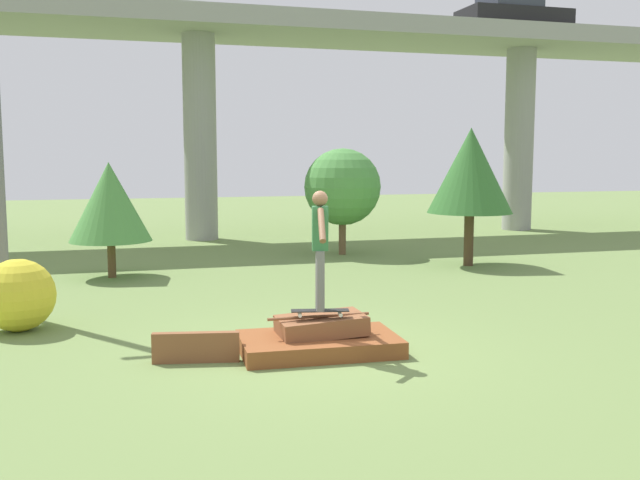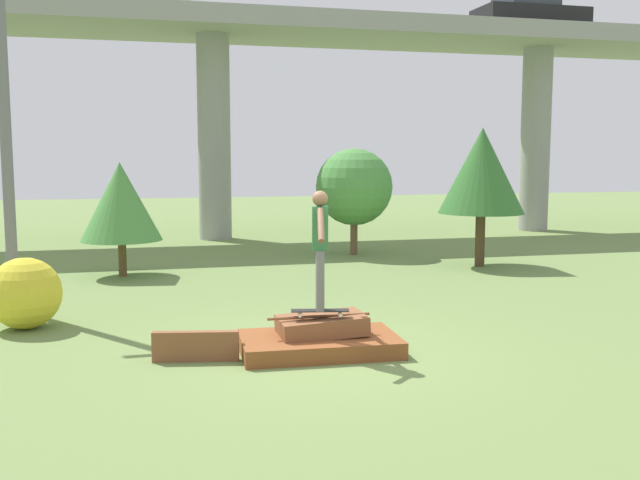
% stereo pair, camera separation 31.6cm
% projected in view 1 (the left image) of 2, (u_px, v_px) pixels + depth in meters
% --- Properties ---
extents(ground_plane, '(80.00, 80.00, 0.00)m').
position_uv_depth(ground_plane, '(319.00, 352.00, 10.25)').
color(ground_plane, olive).
extents(scrap_pile, '(2.30, 1.42, 0.55)m').
position_uv_depth(scrap_pile, '(320.00, 339.00, 10.26)').
color(scrap_pile, brown).
rests_on(scrap_pile, ground_plane).
extents(scrap_plank_loose, '(1.18, 0.35, 0.42)m').
position_uv_depth(scrap_plank_loose, '(196.00, 347.00, 9.73)').
color(scrap_plank_loose, brown).
rests_on(scrap_plank_loose, ground_plane).
extents(skateboard, '(0.84, 0.36, 0.09)m').
position_uv_depth(skateboard, '(320.00, 311.00, 10.11)').
color(skateboard, black).
rests_on(skateboard, scrap_pile).
extents(skater, '(0.33, 1.18, 1.69)m').
position_uv_depth(skater, '(320.00, 241.00, 9.99)').
color(skater, slate).
rests_on(skater, skateboard).
extents(highway_overpass, '(44.00, 4.25, 7.45)m').
position_uv_depth(highway_overpass, '(198.00, 45.00, 23.57)').
color(highway_overpass, gray).
rests_on(highway_overpass, ground_plane).
extents(car_on_overpass_mid, '(3.92, 1.87, 1.39)m').
position_uv_depth(car_on_overpass_mid, '(512.00, 13.00, 25.96)').
color(car_on_overpass_mid, black).
rests_on(car_on_overpass_mid, highway_overpass).
extents(tree_behind_left, '(2.18, 2.18, 3.54)m').
position_uv_depth(tree_behind_left, '(470.00, 171.00, 18.16)').
color(tree_behind_left, '#4C3823').
rests_on(tree_behind_left, ground_plane).
extents(tree_behind_right, '(1.88, 1.88, 2.68)m').
position_uv_depth(tree_behind_right, '(110.00, 202.00, 16.41)').
color(tree_behind_right, brown).
rests_on(tree_behind_right, ground_plane).
extents(tree_mid_back, '(2.19, 2.19, 3.04)m').
position_uv_depth(tree_mid_back, '(343.00, 187.00, 20.32)').
color(tree_mid_back, brown).
rests_on(tree_mid_back, ground_plane).
extents(bush_yellow_flowering, '(1.17, 1.17, 1.17)m').
position_uv_depth(bush_yellow_flowering, '(18.00, 295.00, 11.45)').
color(bush_yellow_flowering, gold).
rests_on(bush_yellow_flowering, ground_plane).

